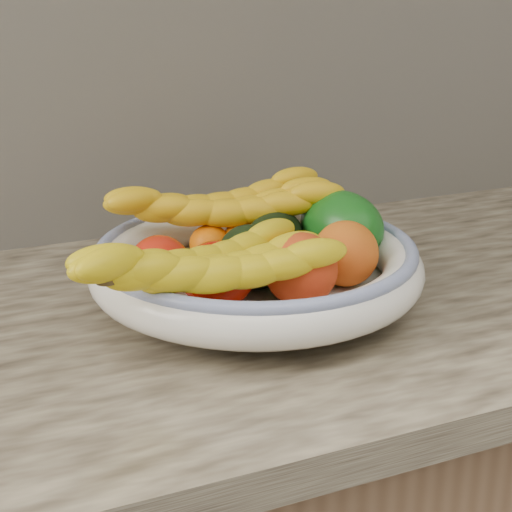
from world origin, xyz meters
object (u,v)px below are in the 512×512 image
object	(u,v)px
green_mango	(341,226)
banana_bunch_back	(223,213)
fruit_bowl	(256,265)
banana_bunch_front	(207,273)

from	to	relation	value
green_mango	banana_bunch_back	distance (m)	0.15
fruit_bowl	banana_bunch_back	bearing A→B (deg)	93.14
banana_bunch_back	banana_bunch_front	bearing A→B (deg)	-110.14
fruit_bowl	banana_bunch_back	size ratio (longest dim) A/B	1.26
fruit_bowl	banana_bunch_front	bearing A→B (deg)	-136.98
banana_bunch_front	fruit_bowl	bearing A→B (deg)	32.69
fruit_bowl	banana_bunch_front	xyz separation A→B (m)	(-0.09, -0.09, 0.03)
fruit_bowl	green_mango	world-z (taller)	green_mango
fruit_bowl	banana_bunch_front	size ratio (longest dim) A/B	1.27
fruit_bowl	green_mango	bearing A→B (deg)	9.14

